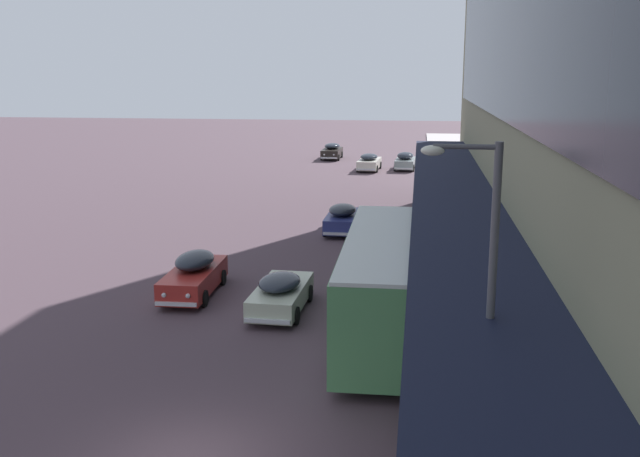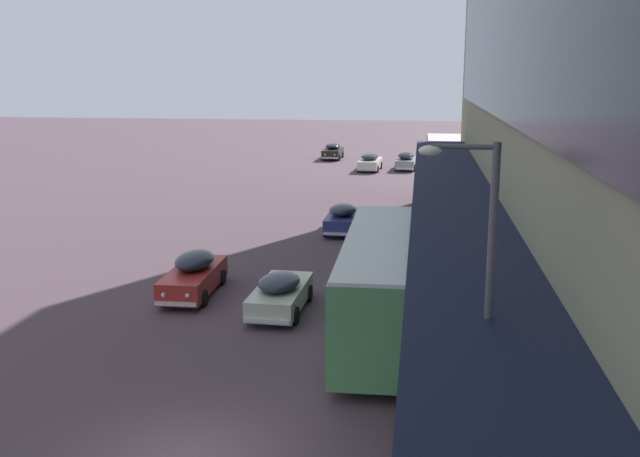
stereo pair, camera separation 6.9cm
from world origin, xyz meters
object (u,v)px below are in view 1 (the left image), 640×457
Objects in this scene: sedan_oncoming_front at (194,274)px; sedan_oncoming_rear at (369,162)px; street_lamp at (482,301)px; transit_bus_kerbside_front at (383,279)px; sedan_second_mid at (332,151)px; fire_hydrant at (477,450)px; sedan_far_back at (405,161)px; sedan_trailing_mid at (281,293)px; sedan_trailing_near at (343,218)px; pedestrian_at_kerb at (504,315)px.

sedan_oncoming_front reaches higher than sedan_oncoming_rear.
street_lamp is (5.69, -50.83, 3.58)m from sedan_oncoming_rear.
transit_bus_kerbside_front reaches higher than sedan_oncoming_front.
sedan_oncoming_rear is at bearing 96.39° from street_lamp.
sedan_second_mid is at bearing 90.14° from sedan_oncoming_front.
sedan_second_mid is at bearing 100.06° from fire_hydrant.
street_lamp is at bearing -80.32° from sedan_second_mid.
sedan_oncoming_front is 39.60m from sedan_far_back.
sedan_oncoming_front is at bearing -89.86° from sedan_second_mid.
sedan_oncoming_front is at bearing 156.99° from sedan_trailing_mid.
sedan_oncoming_rear is at bearing 90.79° from sedan_trailing_near.
sedan_trailing_near is 17.83m from pedestrian_at_kerb.
sedan_oncoming_front is at bearing -96.46° from sedan_oncoming_rear.
street_lamp is at bearing -61.40° from sedan_trailing_mid.
sedan_oncoming_front is at bearing -111.05° from sedan_trailing_near.
sedan_trailing_near is (-3.00, 15.50, -1.15)m from transit_bus_kerbside_front.
sedan_far_back is (3.22, 0.98, 0.02)m from sedan_oncoming_rear.
sedan_trailing_mid is 0.62× the size of street_lamp.
sedan_far_back is at bearing 90.17° from transit_bus_kerbside_front.
sedan_oncoming_front is 2.62× the size of pedestrian_at_kerb.
sedan_far_back is at bearing 83.89° from sedan_trailing_near.
sedan_trailing_near reaches higher than sedan_trailing_mid.
pedestrian_at_kerb is at bearing -19.68° from sedan_trailing_mid.
street_lamp is 10.36× the size of fire_hydrant.
street_lamp reaches higher than sedan_second_mid.
street_lamp is at bearing -52.33° from sedan_oncoming_front.
sedan_trailing_near is at bearing -89.21° from sedan_oncoming_rear.
sedan_oncoming_rear is (-3.35, 41.33, -1.17)m from transit_bus_kerbside_front.
sedan_oncoming_front reaches higher than sedan_trailing_near.
transit_bus_kerbside_front reaches higher than sedan_far_back.
sedan_oncoming_front reaches higher than sedan_far_back.
street_lamp reaches higher than fire_hydrant.
sedan_oncoming_front is 1.08× the size of sedan_trailing_mid.
sedan_far_back is at bearing 92.73° from street_lamp.
street_lamp is (5.34, -25.00, 3.57)m from sedan_trailing_near.
pedestrian_at_kerb is 7.43m from fire_hydrant.
sedan_oncoming_front is (-7.64, 3.43, -1.11)m from transit_bus_kerbside_front.
sedan_trailing_near is at bearing 103.08° from fire_hydrant.
transit_bus_kerbside_front is at bearing -81.13° from sedan_second_mid.
street_lamp is (10.09, -59.15, 3.56)m from sedan_second_mid.
sedan_trailing_near is 25.81m from street_lamp.
sedan_oncoming_front is at bearing 131.09° from fire_hydrant.
sedan_trailing_mid is at bearing -23.01° from sedan_oncoming_front.
sedan_far_back is 6.30× the size of fire_hydrant.
sedan_second_mid is 58.77m from fire_hydrant.
pedestrian_at_kerb reaches higher than sedan_far_back.
sedan_trailing_near is 0.61× the size of street_lamp.
sedan_far_back is 0.61× the size of street_lamp.
street_lamp reaches higher than pedestrian_at_kerb.
sedan_far_back is at bearing 95.29° from pedestrian_at_kerb.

